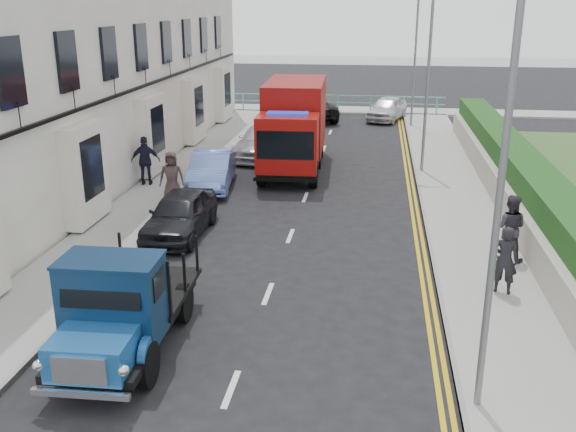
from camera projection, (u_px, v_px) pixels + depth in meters
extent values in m
plane|color=black|center=(252.00, 335.00, 13.43)|extent=(120.00, 120.00, 0.00)
cube|color=gray|center=(155.00, 198.00, 22.54)|extent=(2.40, 38.00, 0.12)
cube|color=gray|center=(461.00, 211.00, 21.18)|extent=(2.60, 38.00, 0.12)
cube|color=gray|center=(339.00, 110.00, 40.64)|extent=(30.00, 2.50, 0.12)
plane|color=slate|center=(356.00, 65.00, 69.76)|extent=(120.00, 120.00, 0.00)
cube|color=black|center=(155.00, 82.00, 25.31)|extent=(0.12, 28.00, 0.10)
cube|color=#B2AD9E|center=(503.00, 198.00, 20.85)|extent=(0.30, 28.00, 1.00)
cube|color=#173A12|center=(527.00, 187.00, 20.63)|extent=(1.20, 28.00, 1.70)
cube|color=#59B2A5|center=(338.00, 96.00, 39.56)|extent=(13.00, 0.08, 0.06)
cube|color=#59B2A5|center=(338.00, 103.00, 39.70)|extent=(13.00, 0.06, 0.05)
cylinder|color=slate|center=(497.00, 216.00, 9.88)|extent=(0.12, 0.12, 7.00)
cylinder|color=slate|center=(427.00, 86.00, 24.90)|extent=(0.12, 0.12, 7.00)
cylinder|color=slate|center=(415.00, 63.00, 34.29)|extent=(0.12, 0.12, 7.00)
cylinder|color=black|center=(63.00, 360.00, 11.70)|extent=(0.26, 0.86, 0.86)
cylinder|color=black|center=(147.00, 365.00, 11.53)|extent=(0.26, 0.86, 0.86)
cylinder|color=black|center=(114.00, 299.00, 14.06)|extent=(0.26, 0.86, 0.86)
cylinder|color=black|center=(184.00, 303.00, 13.89)|extent=(0.26, 0.86, 0.86)
cube|color=black|center=(128.00, 323.00, 12.76)|extent=(1.82, 4.34, 0.16)
cube|color=#1C569B|center=(94.00, 352.00, 11.09)|extent=(1.42, 1.20, 0.64)
cube|color=silver|center=(79.00, 371.00, 10.53)|extent=(0.94, 0.10, 0.49)
cube|color=#0C2645|center=(113.00, 299.00, 11.90)|extent=(1.82, 1.12, 1.57)
cube|color=black|center=(145.00, 291.00, 13.70)|extent=(1.95, 2.56, 0.11)
cylinder|color=black|center=(262.00, 173.00, 24.07)|extent=(0.34, 1.03, 1.02)
cylinder|color=black|center=(314.00, 174.00, 23.90)|extent=(0.34, 1.03, 1.02)
cylinder|color=black|center=(271.00, 155.00, 26.79)|extent=(0.34, 1.03, 1.02)
cylinder|color=black|center=(318.00, 156.00, 26.62)|extent=(0.34, 1.03, 1.02)
cylinder|color=black|center=(276.00, 145.00, 28.72)|extent=(0.34, 1.03, 1.02)
cylinder|color=black|center=(320.00, 146.00, 28.55)|extent=(0.34, 1.03, 1.02)
cube|color=black|center=(293.00, 154.00, 26.21)|extent=(2.41, 6.59, 0.23)
cube|color=maroon|center=(288.00, 143.00, 23.61)|extent=(2.31, 1.86, 2.05)
cube|color=black|center=(285.00, 145.00, 22.78)|extent=(2.05, 0.16, 1.02)
cube|color=maroon|center=(295.00, 115.00, 26.71)|extent=(2.53, 4.93, 2.79)
imported|color=black|center=(180.00, 214.00, 18.97)|extent=(1.61, 3.88, 1.31)
imported|color=#6581D9|center=(212.00, 170.00, 23.84)|extent=(1.92, 4.23, 1.34)
imported|color=#BCBBC0|center=(263.00, 141.00, 28.64)|extent=(2.35, 4.89, 1.38)
imported|color=black|center=(309.00, 107.00, 37.57)|extent=(4.10, 5.65, 1.43)
imported|color=silver|center=(387.00, 109.00, 37.30)|extent=(2.68, 4.30, 1.36)
imported|color=black|center=(505.00, 260.00, 14.87)|extent=(0.68, 0.54, 1.64)
imported|color=#322D37|center=(509.00, 228.00, 16.76)|extent=(1.03, 0.90, 1.79)
imported|color=black|center=(146.00, 161.00, 23.69)|extent=(1.13, 0.65, 1.82)
imported|color=#3C2C2B|center=(172.00, 177.00, 21.71)|extent=(0.94, 0.71, 1.74)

